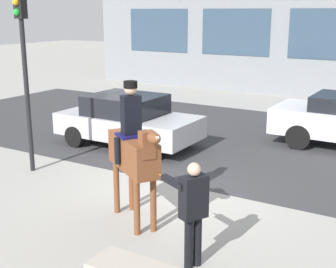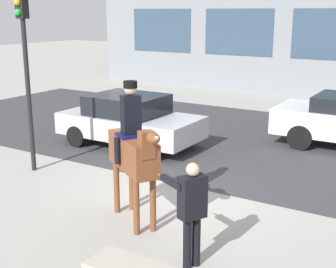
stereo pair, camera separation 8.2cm
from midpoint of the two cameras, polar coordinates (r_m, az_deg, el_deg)
name	(u,v)px [view 2 (the right image)]	position (r m, az deg, el deg)	size (l,w,h in m)	color
ground_plane	(178,194)	(9.95, 1.48, -7.37)	(80.00, 80.00, 0.00)	#9E9B93
road_surface	(259,142)	(14.05, 11.24, -0.99)	(24.21, 8.50, 0.01)	#38383A
mounted_horse_lead	(134,150)	(8.27, -3.93, -2.01)	(1.65, 1.24, 2.58)	brown
pedestrian_bystander	(191,207)	(6.94, 3.19, -8.87)	(0.91, 0.46, 1.65)	black
street_car_near_lane	(130,120)	(13.35, -4.52, 1.72)	(4.01, 2.00, 1.46)	#B7B7BC
traffic_light	(25,51)	(11.29, -16.87, 9.66)	(0.24, 0.29, 4.30)	black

